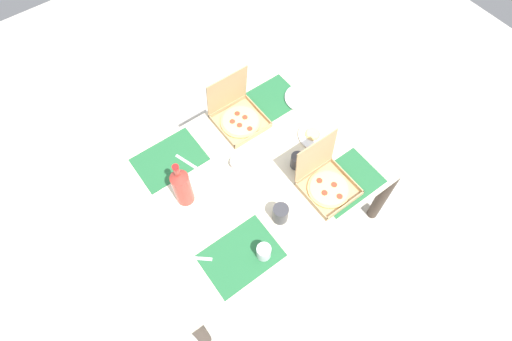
# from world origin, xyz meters

# --- Properties ---
(ground_plane) EXTENTS (6.00, 6.00, 0.00)m
(ground_plane) POSITION_xyz_m (0.00, 0.00, 0.00)
(ground_plane) COLOR beige
(dining_table) EXTENTS (1.49, 0.96, 0.73)m
(dining_table) POSITION_xyz_m (0.00, 0.00, 0.62)
(dining_table) COLOR #3F3328
(dining_table) RESTS_ON ground_plane
(placemat_near_left) EXTENTS (0.36, 0.26, 0.00)m
(placemat_near_left) POSITION_xyz_m (-0.33, -0.33, 0.73)
(placemat_near_left) COLOR #236638
(placemat_near_left) RESTS_ON dining_table
(placemat_near_right) EXTENTS (0.36, 0.26, 0.00)m
(placemat_near_right) POSITION_xyz_m (0.33, -0.33, 0.73)
(placemat_near_right) COLOR #236638
(placemat_near_right) RESTS_ON dining_table
(placemat_far_left) EXTENTS (0.36, 0.26, 0.00)m
(placemat_far_left) POSITION_xyz_m (-0.33, 0.33, 0.73)
(placemat_far_left) COLOR #236638
(placemat_far_left) RESTS_ON dining_table
(placemat_far_right) EXTENTS (0.36, 0.26, 0.00)m
(placemat_far_right) POSITION_xyz_m (0.33, 0.33, 0.73)
(placemat_far_right) COLOR #236638
(placemat_far_right) RESTS_ON dining_table
(pizza_box_corner_left) EXTENTS (0.25, 0.27, 0.29)m
(pizza_box_corner_left) POSITION_xyz_m (0.23, -0.29, 0.77)
(pizza_box_corner_left) COLOR tan
(pizza_box_corner_left) RESTS_ON dining_table
(pizza_box_corner_right) EXTENTS (0.26, 0.26, 0.29)m
(pizza_box_corner_right) POSITION_xyz_m (0.11, 0.33, 0.77)
(pizza_box_corner_right) COLOR tan
(pizza_box_corner_right) RESTS_ON dining_table
(plate_far_right) EXTENTS (0.21, 0.21, 0.02)m
(plate_far_right) POSITION_xyz_m (0.51, 0.23, 0.73)
(plate_far_right) COLOR white
(plate_far_right) RESTS_ON dining_table
(plate_near_left) EXTENTS (0.21, 0.21, 0.03)m
(plate_near_left) POSITION_xyz_m (0.40, -0.02, 0.73)
(plate_near_left) COLOR white
(plate_near_left) RESTS_ON dining_table
(soda_bottle) EXTENTS (0.09, 0.09, 0.32)m
(soda_bottle) POSITION_xyz_m (-0.38, 0.08, 0.86)
(soda_bottle) COLOR #B2382D
(soda_bottle) RESTS_ON dining_table
(cup_dark) EXTENTS (0.08, 0.08, 0.11)m
(cup_dark) POSITION_xyz_m (-0.07, -0.29, 0.78)
(cup_dark) COLOR #333338
(cup_dark) RESTS_ON dining_table
(cup_red) EXTENTS (0.07, 0.07, 0.09)m
(cup_red) POSITION_xyz_m (0.19, -0.10, 0.77)
(cup_red) COLOR #333338
(cup_red) RESTS_ON dining_table
(cup_clear_right) EXTENTS (0.07, 0.07, 0.09)m
(cup_clear_right) POSITION_xyz_m (-0.24, -0.39, 0.77)
(cup_clear_right) COLOR silver
(cup_clear_right) RESTS_ON dining_table
(condiment_bowl) EXTENTS (0.08, 0.08, 0.04)m
(condiment_bowl) POSITION_xyz_m (-0.06, 0.08, 0.75)
(condiment_bowl) COLOR white
(condiment_bowl) RESTS_ON dining_table
(fork_by_far_right) EXTENTS (0.08, 0.19, 0.00)m
(fork_by_far_right) POSITION_xyz_m (-0.26, 0.24, 0.73)
(fork_by_far_right) COLOR #B7B7BC
(fork_by_far_right) RESTS_ON dining_table
(fork_by_near_right) EXTENTS (0.15, 0.14, 0.00)m
(fork_by_near_right) POSITION_xyz_m (-0.52, -0.20, 0.73)
(fork_by_near_right) COLOR #B7B7BC
(fork_by_near_right) RESTS_ON dining_table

